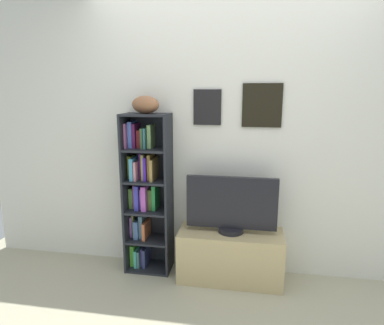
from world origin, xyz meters
The scene contains 5 objects.
back_wall centered at (0.00, 1.13, 1.28)m, with size 4.80×0.08×2.56m.
bookshelf centered at (-0.77, 0.99, 0.75)m, with size 0.42×0.28×1.47m.
football centered at (-0.73, 0.96, 1.55)m, with size 0.29×0.15×0.15m, color #8F5B3A.
tv_stand centered at (0.03, 0.91, 0.23)m, with size 0.91×0.38×0.45m.
television centered at (0.03, 0.91, 0.70)m, with size 0.78×0.22×0.50m.
Camera 1 is at (0.16, -1.83, 1.67)m, focal length 30.95 mm.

